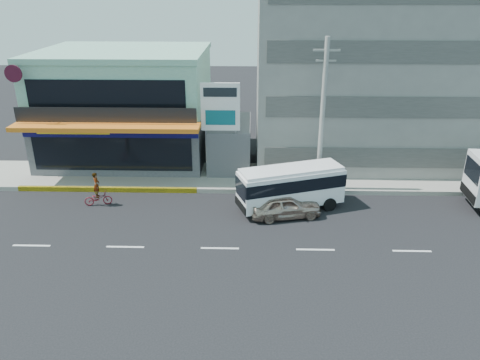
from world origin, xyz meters
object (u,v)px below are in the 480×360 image
shop_building (128,108)px  motorcycle_rider (98,194)px  sedan (285,206)px  billboard (220,112)px  minibus (291,185)px  satellite_dish (229,125)px  utility_pole_near (322,117)px  concrete_building (363,67)px

shop_building → motorcycle_rider: bearing=-89.7°
sedan → billboard: bearing=25.3°
minibus → satellite_dish: bearing=123.1°
billboard → utility_pole_near: size_ratio=0.69×
minibus → sedan: 1.48m
sedan → motorcycle_rider: size_ratio=1.94×
shop_building → motorcycle_rider: 9.47m
billboard → satellite_dish: bearing=74.5°
sedan → utility_pole_near: bearing=-44.8°
billboard → minibus: (4.50, -4.33, -3.33)m
billboard → motorcycle_rider: size_ratio=3.19×
satellite_dish → billboard: bearing=-105.5°
shop_building → minibus: shop_building is taller
concrete_building → motorcycle_rider: bearing=-151.0°
utility_pole_near → billboard: bearing=164.5°
utility_pole_near → shop_building: bearing=154.9°
minibus → billboard: bearing=136.1°
satellite_dish → minibus: 7.58m
concrete_building → satellite_dish: 11.30m
utility_pole_near → sedan: bearing=-122.9°
shop_building → utility_pole_near: bearing=-25.1°
shop_building → satellite_dish: bearing=-20.2°
utility_pole_near → motorcycle_rider: utility_pole_near is taller
billboard → sedan: (4.14, -5.46, -4.21)m
shop_building → sedan: size_ratio=2.96×
satellite_dish → motorcycle_rider: bearing=-143.2°
shop_building → concrete_building: 18.28m
satellite_dish → sedan: bearing=-63.4°
concrete_building → billboard: bearing=-151.1°
utility_pole_near → motorcycle_rider: bearing=-170.5°
billboard → minibus: 7.08m
shop_building → satellite_dish: 8.54m
utility_pole_near → motorcycle_rider: (-13.95, -2.34, -4.44)m
concrete_building → utility_pole_near: (-4.00, -7.60, -1.85)m
billboard → minibus: bearing=-43.9°
satellite_dish → minibus: satellite_dish is taller
utility_pole_near → motorcycle_rider: size_ratio=4.63×
shop_building → billboard: (7.50, -4.75, 0.93)m
billboard → minibus: billboard is taller
billboard → sedan: size_ratio=1.64×
sedan → motorcycle_rider: (-11.59, 1.32, -0.00)m
shop_building → concrete_building: size_ratio=0.77×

